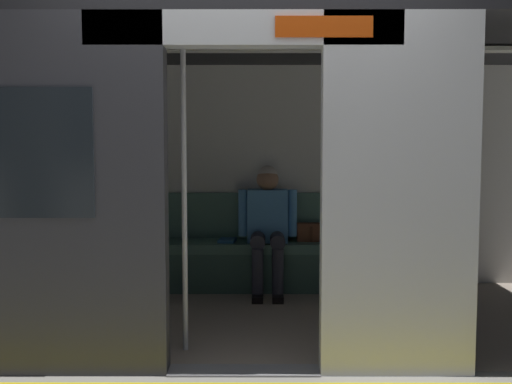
{
  "coord_description": "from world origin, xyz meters",
  "views": [
    {
      "loc": [
        -0.08,
        3.6,
        1.39
      ],
      "look_at": [
        -0.07,
        -1.17,
        1.01
      ],
      "focal_mm": 42.33,
      "sensor_mm": 36.0,
      "label": 1
    }
  ],
  "objects_px": {
    "person_seated": "(268,220)",
    "grab_pole_door": "(184,193)",
    "bench_seat": "(249,254)",
    "train_car": "(239,131)",
    "book": "(227,240)",
    "handbag": "(310,232)"
  },
  "relations": [
    {
      "from": "person_seated",
      "to": "grab_pole_door",
      "type": "bearing_deg",
      "value": 70.32
    },
    {
      "from": "person_seated",
      "to": "grab_pole_door",
      "type": "distance_m",
      "value": 1.77
    },
    {
      "from": "bench_seat",
      "to": "train_car",
      "type": "bearing_deg",
      "value": 86.43
    },
    {
      "from": "bench_seat",
      "to": "book",
      "type": "height_order",
      "value": "book"
    },
    {
      "from": "train_car",
      "to": "book",
      "type": "xyz_separation_m",
      "value": [
        0.14,
        -0.98,
        -1.02
      ]
    },
    {
      "from": "bench_seat",
      "to": "person_seated",
      "type": "height_order",
      "value": "person_seated"
    },
    {
      "from": "train_car",
      "to": "grab_pole_door",
      "type": "height_order",
      "value": "train_car"
    },
    {
      "from": "train_car",
      "to": "grab_pole_door",
      "type": "distance_m",
      "value": 0.91
    },
    {
      "from": "train_car",
      "to": "person_seated",
      "type": "bearing_deg",
      "value": -104.95
    },
    {
      "from": "bench_seat",
      "to": "handbag",
      "type": "xyz_separation_m",
      "value": [
        -0.6,
        -0.08,
        0.19
      ]
    },
    {
      "from": "book",
      "to": "grab_pole_door",
      "type": "xyz_separation_m",
      "value": [
        0.2,
        1.71,
        0.59
      ]
    },
    {
      "from": "book",
      "to": "grab_pole_door",
      "type": "bearing_deg",
      "value": 91.05
    },
    {
      "from": "handbag",
      "to": "grab_pole_door",
      "type": "xyz_separation_m",
      "value": [
        1.0,
        1.76,
        0.52
      ]
    },
    {
      "from": "train_car",
      "to": "book",
      "type": "bearing_deg",
      "value": -81.59
    },
    {
      "from": "person_seated",
      "to": "book",
      "type": "bearing_deg",
      "value": -12.09
    },
    {
      "from": "bench_seat",
      "to": "handbag",
      "type": "height_order",
      "value": "handbag"
    },
    {
      "from": "book",
      "to": "grab_pole_door",
      "type": "height_order",
      "value": "grab_pole_door"
    },
    {
      "from": "person_seated",
      "to": "handbag",
      "type": "bearing_deg",
      "value": -162.1
    },
    {
      "from": "train_car",
      "to": "handbag",
      "type": "relative_size",
      "value": 24.62
    },
    {
      "from": "handbag",
      "to": "book",
      "type": "bearing_deg",
      "value": 3.73
    },
    {
      "from": "train_car",
      "to": "grab_pole_door",
      "type": "relative_size",
      "value": 2.99
    },
    {
      "from": "book",
      "to": "grab_pole_door",
      "type": "distance_m",
      "value": 1.82
    }
  ]
}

